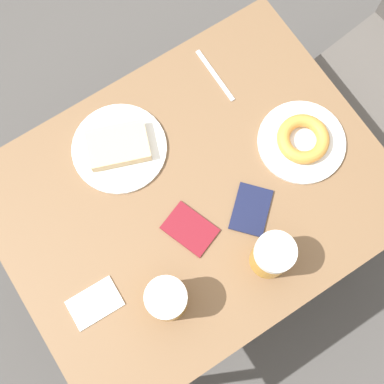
{
  "coord_description": "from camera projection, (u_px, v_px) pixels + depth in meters",
  "views": [
    {
      "loc": [
        0.31,
        -0.2,
        2.04
      ],
      "look_at": [
        0.0,
        0.0,
        0.74
      ],
      "focal_mm": 50.0,
      "sensor_mm": 36.0,
      "label": 1
    }
  ],
  "objects": [
    {
      "name": "ground_plane",
      "position": [
        192.0,
        244.0,
        2.06
      ],
      "size": [
        8.0,
        8.0,
        0.0
      ],
      "primitive_type": "plane",
      "color": "#474442"
    },
    {
      "name": "table",
      "position": [
        192.0,
        200.0,
        1.43
      ],
      "size": [
        0.76,
        0.99,
        0.72
      ],
      "color": "brown",
      "rests_on": "ground_plane"
    },
    {
      "name": "plate_with_cake",
      "position": [
        119.0,
        147.0,
        1.39
      ],
      "size": [
        0.25,
        0.25,
        0.04
      ],
      "color": "white",
      "rests_on": "table"
    },
    {
      "name": "plate_with_donut",
      "position": [
        302.0,
        140.0,
        1.39
      ],
      "size": [
        0.23,
        0.23,
        0.04
      ],
      "color": "white",
      "rests_on": "table"
    },
    {
      "name": "beer_mug_left",
      "position": [
        167.0,
        299.0,
        1.23
      ],
      "size": [
        0.1,
        0.1,
        0.13
      ],
      "color": "#C68C23",
      "rests_on": "table"
    },
    {
      "name": "beer_mug_center",
      "position": [
        272.0,
        256.0,
        1.26
      ],
      "size": [
        0.1,
        0.1,
        0.13
      ],
      "color": "#C68C23",
      "rests_on": "table"
    },
    {
      "name": "napkin_folded",
      "position": [
        95.0,
        303.0,
        1.29
      ],
      "size": [
        0.08,
        0.13,
        0.0
      ],
      "rotation": [
        0.0,
        0.0,
        1.54
      ],
      "color": "white",
      "rests_on": "table"
    },
    {
      "name": "fork",
      "position": [
        215.0,
        75.0,
        1.46
      ],
      "size": [
        0.18,
        0.01,
        0.0
      ],
      "rotation": [
        0.0,
        0.0,
        4.71
      ],
      "color": "silver",
      "rests_on": "table"
    },
    {
      "name": "passport_near_edge",
      "position": [
        190.0,
        229.0,
        1.34
      ],
      "size": [
        0.15,
        0.13,
        0.01
      ],
      "rotation": [
        0.0,
        0.0,
        5.06
      ],
      "color": "maroon",
      "rests_on": "table"
    },
    {
      "name": "passport_far_edge",
      "position": [
        251.0,
        210.0,
        1.35
      ],
      "size": [
        0.15,
        0.15,
        0.01
      ],
      "rotation": [
        0.0,
        0.0,
        0.72
      ],
      "color": "#141938",
      "rests_on": "table"
    }
  ]
}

